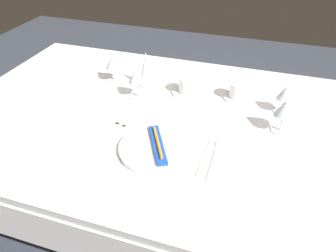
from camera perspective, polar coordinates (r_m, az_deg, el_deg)
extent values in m
plane|color=#383D47|center=(1.79, -0.21, -18.03)|extent=(6.00, 6.00, 0.00)
cube|color=white|center=(1.27, -0.29, 1.08)|extent=(1.80, 1.10, 0.04)
cube|color=white|center=(1.00, -10.64, -22.04)|extent=(1.80, 0.01, 0.18)
cube|color=white|center=(1.78, 5.18, 8.13)|extent=(1.80, 0.01, 0.18)
cylinder|color=brown|center=(2.13, -17.36, 3.47)|extent=(0.07, 0.07, 0.70)
cylinder|color=brown|center=(1.88, 28.51, -4.88)|extent=(0.07, 0.07, 0.70)
cylinder|color=white|center=(1.09, -1.90, -4.06)|extent=(0.28, 0.28, 0.02)
cube|color=blue|center=(1.08, -1.91, -3.46)|extent=(0.13, 0.20, 0.01)
cylinder|color=orange|center=(1.08, -1.93, -3.01)|extent=(0.09, 0.15, 0.01)
cube|color=beige|center=(1.16, -10.02, -2.48)|extent=(0.02, 0.18, 0.00)
cube|color=beige|center=(1.22, -7.85, 0.35)|extent=(0.02, 0.04, 0.00)
cube|color=beige|center=(1.17, -11.34, -2.22)|extent=(0.02, 0.20, 0.00)
cube|color=beige|center=(1.24, -9.12, 0.85)|extent=(0.02, 0.04, 0.00)
cube|color=beige|center=(1.06, 6.81, -6.28)|extent=(0.02, 0.17, 0.00)
cube|color=beige|center=(1.13, 8.00, -3.08)|extent=(0.02, 0.06, 0.00)
cube|color=beige|center=(1.06, 8.44, -6.61)|extent=(0.01, 0.18, 0.00)
ellipsoid|color=beige|center=(1.13, 9.40, -3.28)|extent=(0.03, 0.04, 0.01)
cylinder|color=white|center=(1.41, 12.72, 5.19)|extent=(0.12, 0.12, 0.01)
cylinder|color=white|center=(1.39, 12.93, 6.53)|extent=(0.08, 0.08, 0.07)
torus|color=white|center=(1.39, 14.53, 6.36)|extent=(0.05, 0.01, 0.05)
cylinder|color=white|center=(1.42, 3.61, 6.29)|extent=(0.14, 0.14, 0.01)
cylinder|color=white|center=(1.40, 3.67, 7.71)|extent=(0.08, 0.08, 0.07)
torus|color=white|center=(1.39, 5.29, 7.58)|extent=(0.05, 0.01, 0.05)
cylinder|color=silver|center=(1.37, 20.31, 2.62)|extent=(0.07, 0.07, 0.01)
cylinder|color=silver|center=(1.36, 20.59, 3.73)|extent=(0.01, 0.01, 0.06)
cone|color=silver|center=(1.33, 21.13, 5.86)|extent=(0.07, 0.07, 0.06)
cylinder|color=silver|center=(1.26, 20.01, -0.77)|extent=(0.06, 0.06, 0.01)
cylinder|color=silver|center=(1.24, 20.36, 0.59)|extent=(0.01, 0.01, 0.07)
cone|color=silver|center=(1.20, 21.04, 3.19)|extent=(0.08, 0.08, 0.07)
cylinder|color=silver|center=(1.40, -5.69, 5.51)|extent=(0.07, 0.07, 0.01)
cylinder|color=silver|center=(1.38, -5.78, 6.88)|extent=(0.01, 0.01, 0.07)
cone|color=silver|center=(1.34, -5.95, 9.30)|extent=(0.07, 0.07, 0.06)
cylinder|color=silver|center=(1.54, -9.81, 8.40)|extent=(0.06, 0.06, 0.01)
cylinder|color=silver|center=(1.53, -9.94, 9.52)|extent=(0.01, 0.01, 0.06)
cone|color=silver|center=(1.50, -10.20, 11.69)|extent=(0.07, 0.07, 0.07)
cone|color=white|center=(1.45, -4.09, 10.48)|extent=(0.07, 0.07, 0.17)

